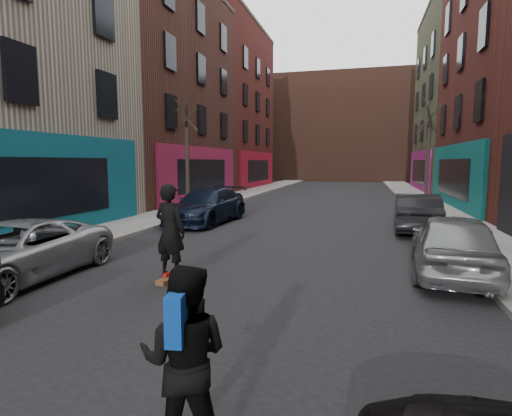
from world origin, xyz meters
The scene contains 13 objects.
sidewalk_left centered at (-6.25, 30.00, 0.07)m, with size 2.50×84.00×0.13m, color gray.
sidewalk_right centered at (6.25, 30.00, 0.07)m, with size 2.50×84.00×0.13m, color gray.
buildings_left centered at (-13.50, 16.00, 8.25)m, with size 12.00×56.00×16.50m, color #511817.
building_far centered at (0.00, 56.00, 7.00)m, with size 40.00×10.00×14.00m, color #47281E.
tree_left_far centered at (-6.20, 18.00, 3.38)m, with size 2.00×2.00×6.50m, color black, non-canonical shape.
tree_right_far centered at (6.20, 24.00, 3.53)m, with size 2.00×2.00×6.80m, color black, non-canonical shape.
parked_left_far centered at (-4.60, 5.70, 0.64)m, with size 2.11×4.58×1.27m, color #9CA0A5.
parked_left_end centered at (-3.72, 14.47, 0.73)m, with size 2.04×5.01×1.45m, color black.
parked_right_far centered at (4.60, 8.61, 0.72)m, with size 1.70×4.23×1.44m, color gray.
parked_right_end centered at (4.54, 14.56, 0.70)m, with size 1.48×4.23×1.39m, color black.
skateboard centered at (-1.34, 6.53, 0.05)m, with size 0.22×0.80×0.10m, color brown.
skateboarder centered at (-1.34, 6.53, 1.10)m, with size 0.73×0.48×2.00m, color black.
pedestrian centered at (1.14, 1.95, 0.86)m, with size 0.92×0.77×1.69m.
Camera 1 is at (2.60, -1.08, 2.56)m, focal length 28.00 mm.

